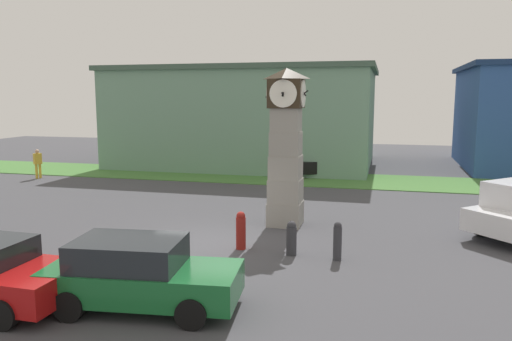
{
  "coord_description": "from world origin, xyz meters",
  "views": [
    {
      "loc": [
        5.23,
        -14.33,
        4.55
      ],
      "look_at": [
        0.78,
        3.11,
        1.87
      ],
      "focal_mm": 35.0,
      "sensor_mm": 36.0,
      "label": 1
    }
  ],
  "objects": [
    {
      "name": "ground_plane",
      "position": [
        0.0,
        0.0,
        0.0
      ],
      "size": [
        70.17,
        70.17,
        0.0
      ],
      "primitive_type": "plane",
      "color": "#424247"
    },
    {
      "name": "pedestrian_near_bench",
      "position": [
        -13.44,
        9.42,
        0.93
      ],
      "size": [
        0.41,
        0.47,
        1.63
      ],
      "color": "gold",
      "rests_on": "ground_plane"
    },
    {
      "name": "car_far_lot",
      "position": [
        0.58,
        14.63,
        0.77
      ],
      "size": [
        3.39,
        4.25,
        1.5
      ],
      "color": "black",
      "rests_on": "ground_plane"
    },
    {
      "name": "bollard_far_row",
      "position": [
        1.2,
        -0.38,
        0.58
      ],
      "size": [
        0.29,
        0.29,
        1.15
      ],
      "color": "maroon",
      "rests_on": "ground_plane"
    },
    {
      "name": "bollard_near_tower",
      "position": [
        4.1,
        -0.7,
        0.56
      ],
      "size": [
        0.24,
        0.24,
        1.1
      ],
      "color": "#333338",
      "rests_on": "ground_plane"
    },
    {
      "name": "car_by_building",
      "position": [
        0.25,
        -5.0,
        0.78
      ],
      "size": [
        4.31,
        2.2,
        1.53
      ],
      "color": "#19602D",
      "rests_on": "ground_plane"
    },
    {
      "name": "warehouse_blue_far",
      "position": [
        -3.69,
        18.97,
        3.21
      ],
      "size": [
        16.9,
        12.35,
        6.41
      ],
      "color": "gray",
      "rests_on": "ground_plane"
    },
    {
      "name": "grass_verge_far",
      "position": [
        -0.31,
        12.86,
        0.02
      ],
      "size": [
        42.1,
        4.89,
        0.04
      ],
      "primitive_type": "cube",
      "color": "#477A38",
      "rests_on": "ground_plane"
    },
    {
      "name": "clock_tower",
      "position": [
        1.95,
        2.78,
        2.77
      ],
      "size": [
        1.51,
        1.52,
        5.52
      ],
      "color": "gray",
      "rests_on": "ground_plane"
    },
    {
      "name": "bollard_mid_row",
      "position": [
        2.77,
        -0.56,
        0.51
      ],
      "size": [
        0.3,
        0.3,
        1.0
      ],
      "color": "#333338",
      "rests_on": "ground_plane"
    }
  ]
}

